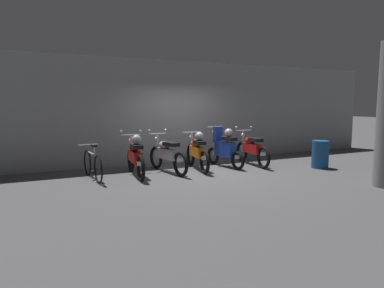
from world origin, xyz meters
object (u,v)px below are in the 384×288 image
Objects in this scene: motorbike_slot_4 at (252,149)px; bicycle at (93,165)px; motorbike_slot_1 at (167,154)px; motorbike_slot_2 at (197,151)px; motorbike_slot_3 at (224,148)px; trash_bin at (320,154)px; motorbike_slot_0 at (135,156)px.

motorbike_slot_4 reaches higher than bicycle.
motorbike_slot_2 is at bearing 1.08° from motorbike_slot_1.
motorbike_slot_3 is 0.92m from motorbike_slot_4.
motorbike_slot_2 is 3.58m from trash_bin.
motorbike_slot_1 is 2.43× the size of trash_bin.
motorbike_slot_0 reaches higher than motorbike_slot_2.
motorbike_slot_1 is at bearing -178.71° from motorbike_slot_3.
motorbike_slot_1 is 1.82m from motorbike_slot_3.
motorbike_slot_2 is 0.91m from motorbike_slot_3.
motorbike_slot_1 and motorbike_slot_4 have the same top height.
motorbike_slot_4 is (1.82, -0.05, -0.03)m from motorbike_slot_2.
motorbike_slot_0 is at bearing -3.63° from bicycle.
trash_bin is (3.33, -1.32, -0.13)m from motorbike_slot_2.
motorbike_slot_3 is 0.86× the size of motorbike_slot_4.
trash_bin is (2.42, -1.34, -0.17)m from motorbike_slot_3.
trash_bin is at bearing -17.03° from motorbike_slot_1.
motorbike_slot_3 is (2.73, 0.13, 0.04)m from motorbike_slot_0.
trash_bin is (4.24, -1.30, -0.09)m from motorbike_slot_1.
bicycle is (-1.96, -0.02, -0.13)m from motorbike_slot_1.
motorbike_slot_0 is 1.82m from motorbike_slot_2.
bicycle is at bearing 176.37° from motorbike_slot_0.
motorbike_slot_3 is at bearing 175.21° from motorbike_slot_4.
motorbike_slot_3 is 0.97× the size of bicycle.
motorbike_slot_1 is 0.99× the size of motorbike_slot_4.
motorbike_slot_0 and motorbike_slot_1 have the same top height.
motorbike_slot_2 is 2.88m from bicycle.
motorbike_slot_0 is at bearing -176.73° from motorbike_slot_2.
motorbike_slot_0 is 1.00× the size of motorbike_slot_4.
motorbike_slot_0 is 2.45× the size of trash_bin.
motorbike_slot_1 is 4.44m from trash_bin.
motorbike_slot_0 reaches higher than trash_bin.
motorbike_slot_4 is at bearing -4.79° from motorbike_slot_3.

